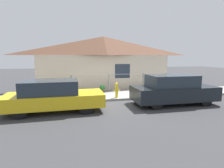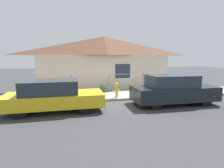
{
  "view_description": "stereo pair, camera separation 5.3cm",
  "coord_description": "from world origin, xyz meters",
  "px_view_note": "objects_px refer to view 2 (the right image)",
  "views": [
    {
      "loc": [
        -2.21,
        -9.08,
        2.39
      ],
      "look_at": [
        -0.18,
        0.3,
        0.9
      ],
      "focal_mm": 28.0,
      "sensor_mm": 36.0,
      "label": 1
    },
    {
      "loc": [
        -2.16,
        -9.09,
        2.39
      ],
      "look_at": [
        -0.18,
        0.3,
        0.9
      ],
      "focal_mm": 28.0,
      "sensor_mm": 36.0,
      "label": 2
    }
  ],
  "objects_px": {
    "car_left": "(54,96)",
    "potted_plant_corner": "(143,88)",
    "potted_plant_near_hydrant": "(102,88)",
    "car_right": "(173,90)",
    "fire_hydrant": "(117,90)",
    "potted_plant_by_fence": "(61,89)"
  },
  "relations": [
    {
      "from": "car_right",
      "to": "car_left",
      "type": "bearing_deg",
      "value": 179.86
    },
    {
      "from": "fire_hydrant",
      "to": "car_left",
      "type": "bearing_deg",
      "value": -154.24
    },
    {
      "from": "car_right",
      "to": "potted_plant_corner",
      "type": "xyz_separation_m",
      "value": [
        -0.46,
        2.82,
        -0.39
      ]
    },
    {
      "from": "car_right",
      "to": "potted_plant_near_hydrant",
      "type": "xyz_separation_m",
      "value": [
        -3.15,
        3.17,
        -0.35
      ]
    },
    {
      "from": "car_left",
      "to": "car_right",
      "type": "xyz_separation_m",
      "value": [
        5.8,
        0.0,
        0.04
      ]
    },
    {
      "from": "car_right",
      "to": "potted_plant_by_fence",
      "type": "height_order",
      "value": "car_right"
    },
    {
      "from": "fire_hydrant",
      "to": "potted_plant_corner",
      "type": "bearing_deg",
      "value": 30.91
    },
    {
      "from": "car_left",
      "to": "fire_hydrant",
      "type": "bearing_deg",
      "value": 24.72
    },
    {
      "from": "potted_plant_near_hydrant",
      "to": "potted_plant_corner",
      "type": "bearing_deg",
      "value": -7.4
    },
    {
      "from": "potted_plant_near_hydrant",
      "to": "potted_plant_corner",
      "type": "height_order",
      "value": "potted_plant_near_hydrant"
    },
    {
      "from": "car_left",
      "to": "potted_plant_near_hydrant",
      "type": "xyz_separation_m",
      "value": [
        2.66,
        3.17,
        -0.31
      ]
    },
    {
      "from": "potted_plant_near_hydrant",
      "to": "potted_plant_corner",
      "type": "xyz_separation_m",
      "value": [
        2.69,
        -0.35,
        -0.03
      ]
    },
    {
      "from": "car_left",
      "to": "potted_plant_near_hydrant",
      "type": "height_order",
      "value": "car_left"
    },
    {
      "from": "potted_plant_corner",
      "to": "car_left",
      "type": "bearing_deg",
      "value": -152.13
    },
    {
      "from": "car_left",
      "to": "fire_hydrant",
      "type": "distance_m",
      "value": 3.58
    },
    {
      "from": "car_left",
      "to": "fire_hydrant",
      "type": "xyz_separation_m",
      "value": [
        3.22,
        1.56,
        -0.14
      ]
    },
    {
      "from": "car_left",
      "to": "potted_plant_corner",
      "type": "distance_m",
      "value": 6.05
    },
    {
      "from": "car_left",
      "to": "potted_plant_by_fence",
      "type": "height_order",
      "value": "car_left"
    },
    {
      "from": "fire_hydrant",
      "to": "potted_plant_by_fence",
      "type": "height_order",
      "value": "fire_hydrant"
    },
    {
      "from": "car_right",
      "to": "potted_plant_near_hydrant",
      "type": "bearing_deg",
      "value": 134.62
    },
    {
      "from": "car_right",
      "to": "potted_plant_by_fence",
      "type": "bearing_deg",
      "value": 151.29
    },
    {
      "from": "car_left",
      "to": "car_right",
      "type": "height_order",
      "value": "car_right"
    }
  ]
}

